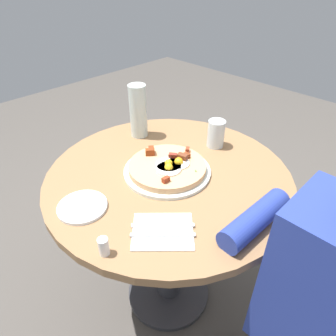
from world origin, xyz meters
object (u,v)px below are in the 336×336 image
Objects in this scene: water_glass at (215,133)px; salt_shaker at (104,246)px; bread_plate at (82,207)px; fork at (163,235)px; water_bottle at (138,111)px; pizza_plate at (167,171)px; knife at (163,225)px; dining_table at (169,209)px; breakfast_pizza at (168,166)px.

water_glass reaches higher than salt_shaker.
salt_shaker is (0.19, -0.05, 0.02)m from bread_plate.
fork is 0.81× the size of water_bottle.
knife is (0.18, -0.20, 0.00)m from pizza_plate.
knife is at bearing -47.88° from pizza_plate.
salt_shaker is (0.13, -0.37, 0.20)m from dining_table.
pizza_plate is 1.40× the size of water_bottle.
pizza_plate reaches higher than knife.
breakfast_pizza is 0.27m from knife.
dining_table is at bearing 109.53° from salt_shaker.
breakfast_pizza reaches higher than pizza_plate.
breakfast_pizza is 0.39m from salt_shaker.
breakfast_pizza is 1.52× the size of fork.
breakfast_pizza is at bearing 86.95° from fork.
fork is (0.20, -0.22, 0.00)m from pizza_plate.
water_bottle is (-0.28, 0.11, 0.08)m from breakfast_pizza.
knife is 0.50m from water_glass.
breakfast_pizza is at bearing -21.08° from water_bottle.
pizza_plate is 5.83× the size of salt_shaker.
fork is (0.26, 0.09, 0.00)m from bread_plate.
fork reaches higher than dining_table.
breakfast_pizza is 1.52× the size of knife.
bread_plate is 0.69× the size of water_bottle.
breakfast_pizza is (0.00, 0.00, 0.02)m from pizza_plate.
breakfast_pizza is at bearing -90.67° from water_glass.
dining_table is 0.37m from bread_plate.
dining_table is 0.20m from breakfast_pizza.
dining_table is 0.42m from water_bottle.
salt_shaker is at bearing -69.53° from pizza_plate.
dining_table is 4.84× the size of fork.
water_bottle is (-0.46, 0.31, 0.10)m from knife.
water_glass is 0.65m from salt_shaker.
water_bottle is at bearing 100.91° from knife.
dining_table is at bearing -21.09° from water_bottle.
pizza_plate is 0.02m from breakfast_pizza.
bread_plate is at bearing -100.73° from dining_table.
water_bottle is at bearing -150.79° from water_glass.
fork is (0.20, -0.22, 0.18)m from dining_table.
dining_table is at bearing 85.86° from knife.
bread_plate reaches higher than dining_table.
water_bottle is at bearing 131.04° from salt_shaker.
breakfast_pizza is at bearing 59.22° from pizza_plate.
breakfast_pizza is 0.27m from water_glass.
pizza_plate is 0.32m from water_bottle.
knife is at bearing -48.22° from breakfast_pizza.
salt_shaker is at bearing -159.58° from fork.
knife is 0.81× the size of water_bottle.
fork and knife have the same top height.
pizza_plate is 0.32m from bread_plate.
water_bottle reaches higher than bread_plate.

